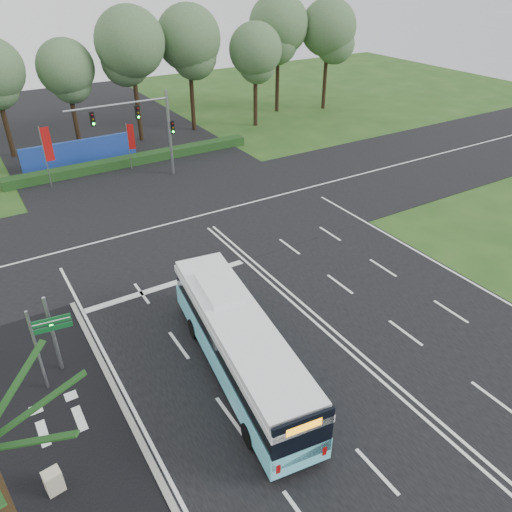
# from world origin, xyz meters

# --- Properties ---
(ground) EXTENTS (120.00, 120.00, 0.00)m
(ground) POSITION_xyz_m (0.00, 0.00, 0.00)
(ground) COLOR #224617
(ground) RESTS_ON ground
(road_main) EXTENTS (20.00, 120.00, 0.04)m
(road_main) POSITION_xyz_m (0.00, 0.00, 0.02)
(road_main) COLOR black
(road_main) RESTS_ON ground
(road_cross) EXTENTS (120.00, 14.00, 0.05)m
(road_cross) POSITION_xyz_m (0.00, 12.00, 0.03)
(road_cross) COLOR black
(road_cross) RESTS_ON ground
(bike_path) EXTENTS (5.00, 18.00, 0.06)m
(bike_path) POSITION_xyz_m (-12.50, -3.00, 0.03)
(bike_path) COLOR black
(bike_path) RESTS_ON ground
(kerb_strip) EXTENTS (0.25, 18.00, 0.12)m
(kerb_strip) POSITION_xyz_m (-10.10, -3.00, 0.06)
(kerb_strip) COLOR gray
(kerb_strip) RESTS_ON ground
(city_bus) EXTENTS (3.91, 11.65, 3.28)m
(city_bus) POSITION_xyz_m (-5.02, -3.13, 1.65)
(city_bus) COLOR #6EE9FF
(city_bus) RESTS_ON ground
(pedestrian_signal) EXTENTS (0.33, 0.44, 3.95)m
(pedestrian_signal) POSITION_xyz_m (-11.71, 1.26, 2.16)
(pedestrian_signal) COLOR gray
(pedestrian_signal) RESTS_ON ground
(street_sign) EXTENTS (1.60, 0.29, 4.13)m
(street_sign) POSITION_xyz_m (-12.16, 0.38, 2.59)
(street_sign) COLOR gray
(street_sign) RESTS_ON ground
(utility_cabinet) EXTENTS (0.65, 0.56, 0.98)m
(utility_cabinet) POSITION_xyz_m (-13.31, -4.71, 0.49)
(utility_cabinet) COLOR #BEB799
(utility_cabinet) RESTS_ON ground
(banner_flag_left) EXTENTS (0.74, 0.11, 4.99)m
(banner_flag_left) POSITION_xyz_m (-7.27, 22.82, 3.23)
(banner_flag_left) COLOR gray
(banner_flag_left) RESTS_ON ground
(banner_flag_mid) EXTENTS (0.57, 0.24, 4.03)m
(banner_flag_mid) POSITION_xyz_m (-0.42, 23.41, 2.65)
(banner_flag_mid) COLOR gray
(banner_flag_mid) RESTS_ON ground
(traffic_light_gantry) EXTENTS (8.41, 0.28, 7.00)m
(traffic_light_gantry) POSITION_xyz_m (0.21, 20.50, 4.66)
(traffic_light_gantry) COLOR gray
(traffic_light_gantry) RESTS_ON ground
(hedge) EXTENTS (22.00, 1.20, 0.80)m
(hedge) POSITION_xyz_m (0.00, 24.50, 0.40)
(hedge) COLOR #173613
(hedge) RESTS_ON ground
(blue_hoarding) EXTENTS (10.00, 0.30, 2.20)m
(blue_hoarding) POSITION_xyz_m (-4.00, 27.00, 1.10)
(blue_hoarding) COLOR navy
(blue_hoarding) RESTS_ON ground
(eucalyptus_row) EXTENTS (53.06, 9.76, 12.80)m
(eucalyptus_row) POSITION_xyz_m (5.40, 31.44, 8.59)
(eucalyptus_row) COLOR black
(eucalyptus_row) RESTS_ON ground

